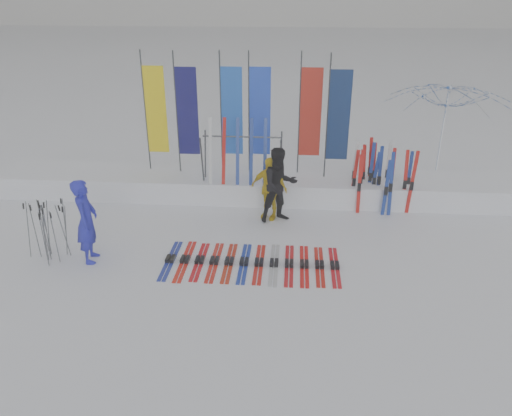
# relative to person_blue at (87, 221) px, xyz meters

# --- Properties ---
(ground) EXTENTS (120.00, 120.00, 0.00)m
(ground) POSITION_rel_person_blue_xyz_m (3.22, -0.90, -0.90)
(ground) COLOR white
(ground) RESTS_ON ground
(snow_bank) EXTENTS (14.00, 1.60, 0.60)m
(snow_bank) POSITION_rel_person_blue_xyz_m (3.22, 3.70, -0.60)
(snow_bank) COLOR white
(snow_bank) RESTS_ON ground
(person_blue) EXTENTS (0.54, 0.72, 1.80)m
(person_blue) POSITION_rel_person_blue_xyz_m (0.00, 0.00, 0.00)
(person_blue) COLOR #1F22B8
(person_blue) RESTS_ON ground
(person_black) EXTENTS (1.11, 1.01, 1.85)m
(person_black) POSITION_rel_person_blue_xyz_m (3.86, 2.21, 0.02)
(person_black) COLOR black
(person_black) RESTS_ON ground
(person_yellow) EXTENTS (0.99, 0.66, 1.57)m
(person_yellow) POSITION_rel_person_blue_xyz_m (3.61, 2.35, -0.12)
(person_yellow) COLOR yellow
(person_yellow) RESTS_ON ground
(tent_canopy) EXTENTS (4.35, 4.38, 3.03)m
(tent_canopy) POSITION_rel_person_blue_xyz_m (8.21, 4.57, 0.61)
(tent_canopy) COLOR white
(tent_canopy) RESTS_ON ground
(ski_row) EXTENTS (3.60, 1.69, 0.07)m
(ski_row) POSITION_rel_person_blue_xyz_m (3.37, 0.08, -0.87)
(ski_row) COLOR navy
(ski_row) RESTS_ON ground
(pole_cluster) EXTENTS (0.87, 0.79, 1.25)m
(pole_cluster) POSITION_rel_person_blue_xyz_m (-0.90, 0.08, -0.30)
(pole_cluster) COLOR #595B60
(pole_cluster) RESTS_ON ground
(feather_flags) EXTENTS (5.38, 0.30, 3.20)m
(feather_flags) POSITION_rel_person_blue_xyz_m (2.89, 3.95, 1.34)
(feather_flags) COLOR #383A3F
(feather_flags) RESTS_ON ground
(ski_rack) EXTENTS (2.04, 0.80, 1.23)m
(ski_rack) POSITION_rel_person_blue_xyz_m (2.86, 3.30, 0.48)
(ski_rack) COLOR #383A3F
(ski_rack) RESTS_ON ground
(upright_skis) EXTENTS (1.50, 1.20, 1.68)m
(upright_skis) POSITION_rel_person_blue_xyz_m (6.37, 3.30, -0.11)
(upright_skis) COLOR navy
(upright_skis) RESTS_ON ground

